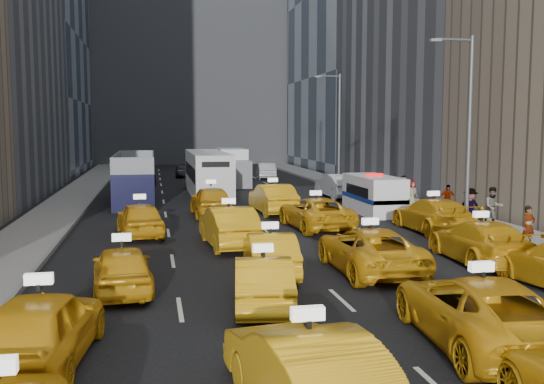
{
  "coord_description": "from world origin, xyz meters",
  "views": [
    {
      "loc": [
        -5.13,
        -13.91,
        4.83
      ],
      "look_at": [
        -0.01,
        12.1,
        2.0
      ],
      "focal_mm": 40.0,
      "sensor_mm": 36.0,
      "label": 1
    }
  ],
  "objects_px": {
    "double_decker": "(135,178)",
    "box_truck": "(233,167)",
    "taxi_1": "(307,373)",
    "nypd_van": "(374,195)",
    "pedestrian_0": "(528,226)",
    "city_bus": "(207,174)"
  },
  "relations": [
    {
      "from": "taxi_1",
      "to": "pedestrian_0",
      "type": "height_order",
      "value": "pedestrian_0"
    },
    {
      "from": "nypd_van",
      "to": "double_decker",
      "type": "relative_size",
      "value": 0.51
    },
    {
      "from": "pedestrian_0",
      "to": "taxi_1",
      "type": "bearing_deg",
      "value": -142.39
    },
    {
      "from": "box_truck",
      "to": "nypd_van",
      "type": "bearing_deg",
      "value": -66.3
    },
    {
      "from": "double_decker",
      "to": "pedestrian_0",
      "type": "relative_size",
      "value": 6.67
    },
    {
      "from": "city_bus",
      "to": "pedestrian_0",
      "type": "bearing_deg",
      "value": -68.15
    },
    {
      "from": "nypd_van",
      "to": "taxi_1",
      "type": "bearing_deg",
      "value": -121.03
    },
    {
      "from": "nypd_van",
      "to": "box_truck",
      "type": "bearing_deg",
      "value": 99.28
    },
    {
      "from": "taxi_1",
      "to": "double_decker",
      "type": "relative_size",
      "value": 0.45
    },
    {
      "from": "double_decker",
      "to": "city_bus",
      "type": "distance_m",
      "value": 5.99
    },
    {
      "from": "taxi_1",
      "to": "pedestrian_0",
      "type": "distance_m",
      "value": 16.9
    },
    {
      "from": "nypd_van",
      "to": "pedestrian_0",
      "type": "distance_m",
      "value": 11.31
    },
    {
      "from": "taxi_1",
      "to": "city_bus",
      "type": "height_order",
      "value": "city_bus"
    },
    {
      "from": "double_decker",
      "to": "city_bus",
      "type": "xyz_separation_m",
      "value": [
        4.99,
        3.31,
        -0.01
      ]
    },
    {
      "from": "nypd_van",
      "to": "city_bus",
      "type": "relative_size",
      "value": 0.46
    },
    {
      "from": "nypd_van",
      "to": "pedestrian_0",
      "type": "relative_size",
      "value": 3.4
    },
    {
      "from": "double_decker",
      "to": "box_truck",
      "type": "distance_m",
      "value": 12.81
    },
    {
      "from": "nypd_van",
      "to": "pedestrian_0",
      "type": "height_order",
      "value": "nypd_van"
    },
    {
      "from": "double_decker",
      "to": "nypd_van",
      "type": "bearing_deg",
      "value": -27.58
    },
    {
      "from": "taxi_1",
      "to": "box_truck",
      "type": "bearing_deg",
      "value": -103.33
    },
    {
      "from": "double_decker",
      "to": "box_truck",
      "type": "bearing_deg",
      "value": 56.32
    },
    {
      "from": "nypd_van",
      "to": "double_decker",
      "type": "xyz_separation_m",
      "value": [
        -13.36,
        8.02,
        0.51
      ]
    }
  ]
}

